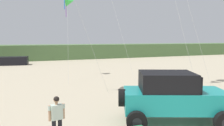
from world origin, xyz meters
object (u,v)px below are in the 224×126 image
Objects in this scene: distant_sedan at (12,61)px; person_watching at (57,116)px; jeep at (173,96)px; kite_pink_ribbon at (67,3)px.

person_watching is at bearing -75.27° from distant_sedan.
jeep is 15.73m from kite_pink_ribbon.
distant_sedan is (-2.60, 26.51, -0.34)m from person_watching.
person_watching is at bearing 178.92° from jeep.
kite_pink_ribbon is (-1.83, 14.39, 6.08)m from jeep.
kite_pink_ribbon is at bearing 77.42° from person_watching.
kite_pink_ribbon reaches higher than distant_sedan.
jeep is 3.00× the size of person_watching.
jeep is 1.19× the size of distant_sedan.
jeep is 27.68m from distant_sedan.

